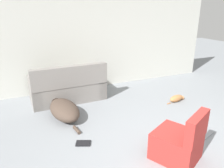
% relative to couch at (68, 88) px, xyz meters
% --- Properties ---
extents(ground_plane, '(20.00, 20.00, 0.00)m').
position_rel_couch_xyz_m(ground_plane, '(1.04, -2.90, -0.28)').
color(ground_plane, gray).
extents(wall_back, '(6.46, 0.06, 2.75)m').
position_rel_couch_xyz_m(wall_back, '(1.04, 0.60, 1.10)').
color(wall_back, beige).
rests_on(wall_back, ground_plane).
extents(couch, '(1.67, 0.95, 0.88)m').
position_rel_couch_xyz_m(couch, '(0.00, 0.00, 0.00)').
color(couch, gray).
rests_on(couch, ground_plane).
extents(dog, '(0.63, 1.40, 0.33)m').
position_rel_couch_xyz_m(dog, '(-0.27, -0.83, -0.12)').
color(dog, '#4C3D33').
rests_on(dog, ground_plane).
extents(cat, '(0.55, 0.23, 0.15)m').
position_rel_couch_xyz_m(cat, '(2.26, -1.12, -0.20)').
color(cat, '#BC7A47').
rests_on(cat, ground_plane).
extents(laptop_open, '(0.42, 0.37, 0.24)m').
position_rel_couch_xyz_m(laptop_open, '(1.78, -2.34, -0.20)').
color(laptop_open, gray).
rests_on(laptop_open, ground_plane).
extents(book_black, '(0.27, 0.22, 0.02)m').
position_rel_couch_xyz_m(book_black, '(-0.18, -1.88, -0.27)').
color(book_black, black).
rests_on(book_black, ground_plane).
extents(side_chair, '(0.77, 0.79, 0.77)m').
position_rel_couch_xyz_m(side_chair, '(0.96, -2.75, -0.02)').
color(side_chair, '#B72D28').
rests_on(side_chair, ground_plane).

